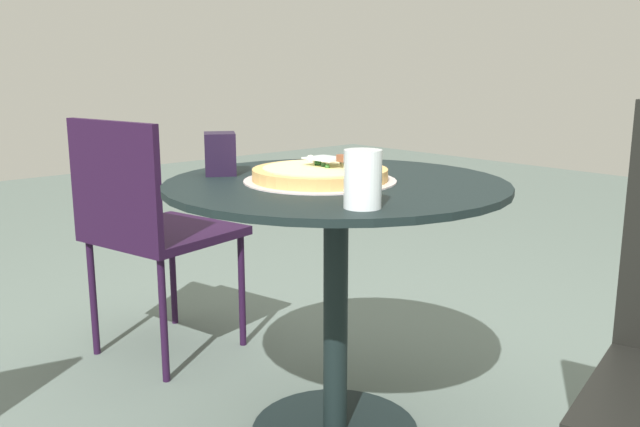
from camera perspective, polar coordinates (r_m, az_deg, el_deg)
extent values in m
cylinder|color=black|center=(1.73, 1.36, 2.41)|extent=(0.87, 0.87, 0.02)
cylinder|color=black|center=(1.82, 1.31, -8.27)|extent=(0.06, 0.06, 0.67)
cylinder|color=beige|center=(1.73, 0.00, 2.77)|extent=(0.39, 0.39, 0.00)
cylinder|color=tan|center=(1.73, 0.00, 3.31)|extent=(0.34, 0.34, 0.03)
cylinder|color=#F2DD93|center=(1.73, 0.00, 3.83)|extent=(0.29, 0.29, 0.00)
sphere|color=#285F2B|center=(1.76, -0.17, 4.23)|extent=(0.02, 0.02, 0.02)
sphere|color=#E4EAC4|center=(1.84, -0.79, 4.57)|extent=(0.02, 0.02, 0.02)
sphere|color=#F2DFC2|center=(1.80, -0.35, 4.37)|extent=(0.02, 0.02, 0.02)
sphere|color=#316335|center=(1.74, 0.30, 4.05)|extent=(0.01, 0.01, 0.01)
sphere|color=#37752F|center=(1.71, 0.63, 3.94)|extent=(0.01, 0.01, 0.01)
sphere|color=#EEE9CC|center=(1.78, 1.95, 4.30)|extent=(0.02, 0.02, 0.02)
cube|color=silver|center=(1.75, 0.41, 4.61)|extent=(0.10, 0.09, 0.00)
cube|color=brown|center=(1.68, 3.00, 4.50)|extent=(0.11, 0.03, 0.02)
cylinder|color=white|center=(1.40, 3.58, 2.89)|extent=(0.08, 0.08, 0.12)
cube|color=black|center=(1.85, -8.34, 4.97)|extent=(0.12, 0.12, 0.11)
cube|color=black|center=(2.41, -12.76, -1.61)|extent=(0.50, 0.50, 0.03)
cube|color=black|center=(2.25, -16.83, 2.55)|extent=(0.42, 0.11, 0.38)
cylinder|color=black|center=(2.71, -12.18, -4.85)|extent=(0.02, 0.02, 0.41)
cylinder|color=black|center=(2.46, -6.54, -6.41)|extent=(0.02, 0.02, 0.41)
cylinder|color=black|center=(2.50, -18.41, -6.69)|extent=(0.02, 0.02, 0.41)
cylinder|color=black|center=(2.23, -12.93, -8.70)|extent=(0.02, 0.02, 0.41)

